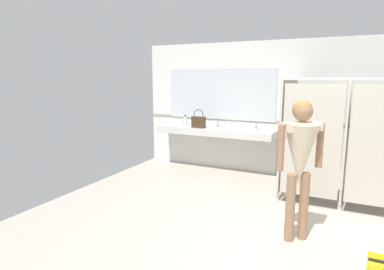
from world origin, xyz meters
TOP-DOWN VIEW (x-y plane):
  - ground_plane at (0.00, 0.00)m, footprint 7.36×6.35m
  - wall_back at (0.00, 2.94)m, footprint 7.36×0.12m
  - wall_back_tile_band at (0.00, 2.87)m, footprint 7.36×0.01m
  - vanity_counter at (-2.01, 2.67)m, footprint 2.44×0.54m
  - mirror_panel at (-2.01, 2.86)m, footprint 2.34×0.02m
  - bathroom_stalls at (0.42, 1.92)m, footprint 1.84×1.50m
  - person_standing at (-0.03, 0.28)m, footprint 0.56×0.56m
  - handbag at (-2.31, 2.45)m, footprint 0.29×0.10m
  - soap_dispenser at (-2.77, 2.75)m, footprint 0.07×0.07m
  - paper_cup at (-1.74, 2.47)m, footprint 0.07×0.07m

SIDE VIEW (x-z plane):
  - ground_plane at x=0.00m, z-range -0.10..0.00m
  - vanity_counter at x=-2.01m, z-range 0.15..1.15m
  - paper_cup at x=-1.74m, z-range 0.89..1.00m
  - soap_dispenser at x=-2.77m, z-range 0.88..1.09m
  - bathroom_stalls at x=0.42m, z-range 0.05..1.97m
  - handbag at x=-2.31m, z-range 0.83..1.22m
  - wall_back_tile_band at x=0.00m, z-range 1.02..1.08m
  - person_standing at x=-0.03m, z-range 0.22..1.89m
  - wall_back at x=0.00m, z-range 0.00..2.62m
  - mirror_panel at x=-2.01m, z-range 1.04..2.10m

